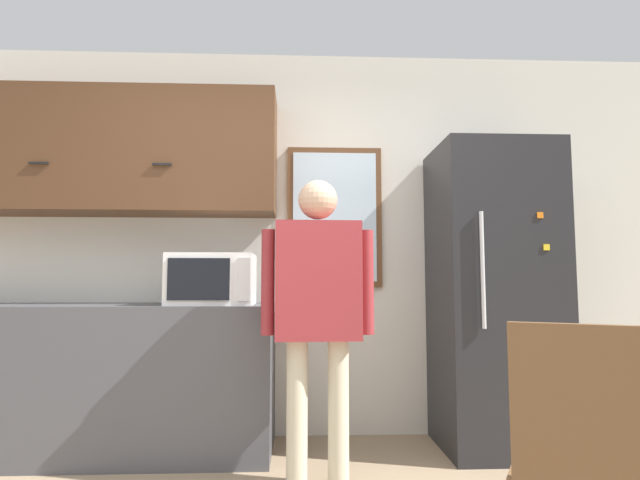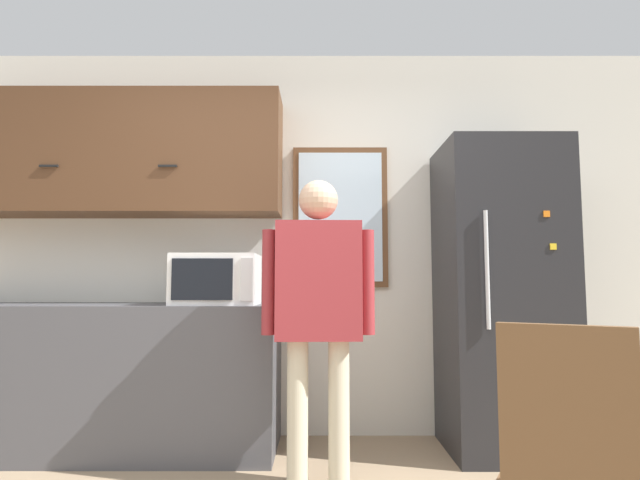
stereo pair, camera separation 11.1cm
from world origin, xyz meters
name	(u,v)px [view 1 (the left image)]	position (x,y,z in m)	size (l,w,h in m)	color
back_wall	(280,240)	(0.00, 2.05, 1.35)	(6.00, 0.06, 2.70)	silver
counter	(96,379)	(-1.11, 1.69, 0.45)	(2.17, 0.65, 0.91)	#4C4C51
upper_cabinets	(113,153)	(-1.11, 1.83, 1.91)	(2.17, 0.39, 0.82)	#51331E
microwave	(212,279)	(-0.40, 1.59, 1.06)	(0.51, 0.38, 0.31)	white
person	(318,297)	(0.23, 1.14, 0.97)	(0.60, 0.23, 1.59)	beige
refrigerator	(494,295)	(1.39, 1.68, 0.96)	(0.73, 0.68, 1.93)	#232326
chair	(579,457)	(1.01, 0.07, 0.50)	(0.56, 0.56, 0.92)	brown
window	(335,217)	(0.39, 2.00, 1.51)	(0.67, 0.05, 0.99)	brown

